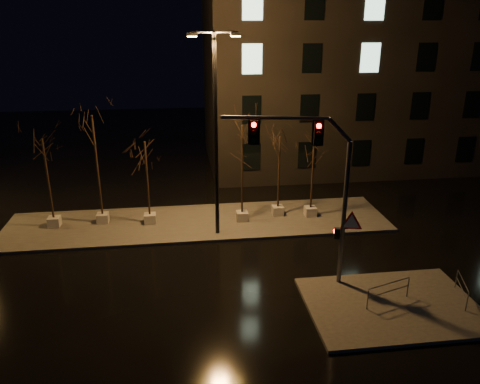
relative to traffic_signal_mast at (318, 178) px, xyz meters
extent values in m
plane|color=black|center=(-4.71, 1.27, -5.02)|extent=(90.00, 90.00, 0.00)
cube|color=#42403B|center=(-4.71, 7.27, -4.95)|extent=(22.00, 5.00, 0.15)
cube|color=#42403B|center=(2.79, -2.23, -4.95)|extent=(7.00, 5.00, 0.15)
cube|color=black|center=(9.29, 19.27, 2.48)|extent=(25.00, 12.00, 15.00)
cube|color=#AAA79E|center=(-12.86, 7.68, -4.60)|extent=(0.65, 0.65, 0.55)
cylinder|color=black|center=(-12.86, 7.68, -2.05)|extent=(0.11, 0.11, 4.54)
cube|color=#AAA79E|center=(-10.20, 7.86, -4.60)|extent=(0.65, 0.65, 0.55)
cylinder|color=black|center=(-10.20, 7.86, -1.48)|extent=(0.11, 0.11, 5.69)
cube|color=#AAA79E|center=(-7.50, 7.44, -4.60)|extent=(0.65, 0.65, 0.55)
cylinder|color=black|center=(-7.50, 7.44, -2.19)|extent=(0.11, 0.11, 4.26)
cube|color=#AAA79E|center=(-2.19, 7.07, -4.60)|extent=(0.65, 0.65, 0.55)
cylinder|color=black|center=(-2.19, 7.07, -1.77)|extent=(0.11, 0.11, 5.09)
cube|color=#AAA79E|center=(0.05, 7.66, -4.60)|extent=(0.65, 0.65, 0.55)
cylinder|color=black|center=(0.05, 7.66, -2.20)|extent=(0.11, 0.11, 4.25)
cube|color=#AAA79E|center=(1.96, 7.27, -4.60)|extent=(0.65, 0.65, 0.55)
cylinder|color=black|center=(1.96, 7.27, -2.22)|extent=(0.11, 0.11, 4.21)
cylinder|color=#515458|center=(1.18, -0.23, -1.65)|extent=(0.19, 0.19, 6.44)
cylinder|color=#515458|center=(-1.81, 0.37, 2.47)|extent=(4.24, 0.99, 0.15)
cube|color=black|center=(-0.08, 0.02, 1.88)|extent=(0.36, 0.29, 0.97)
cube|color=black|center=(-2.61, 0.53, 1.88)|extent=(0.36, 0.29, 0.97)
cube|color=black|center=(0.95, -0.19, -2.51)|extent=(0.27, 0.24, 0.48)
cone|color=red|center=(1.49, -0.35, -1.97)|extent=(1.10, 0.25, 1.12)
sphere|color=#FF0C07|center=(1.18, -0.23, 2.20)|extent=(0.19, 0.19, 0.19)
cylinder|color=black|center=(-3.75, 5.59, 0.37)|extent=(0.21, 0.21, 10.48)
cylinder|color=black|center=(-3.75, 5.59, 5.61)|extent=(2.31, 0.20, 0.10)
cube|color=yellow|center=(-4.80, 5.55, 5.45)|extent=(0.54, 0.31, 0.21)
cube|color=yellow|center=(-2.71, 5.64, 5.45)|extent=(0.54, 0.31, 0.21)
cylinder|color=#515458|center=(1.61, -2.46, -4.43)|extent=(0.05, 0.05, 0.88)
cylinder|color=#515458|center=(3.65, -1.79, -4.43)|extent=(0.05, 0.05, 0.88)
cylinder|color=#515458|center=(2.63, -2.12, -3.95)|extent=(2.05, 0.71, 0.04)
cylinder|color=#515458|center=(2.63, -2.12, -4.34)|extent=(2.05, 0.71, 0.04)
cylinder|color=#515458|center=(5.50, -3.10, -4.46)|extent=(0.05, 0.05, 0.82)
cylinder|color=#515458|center=(6.08, -1.38, -4.46)|extent=(0.05, 0.05, 0.82)
cylinder|color=#515458|center=(5.79, -2.24, -4.01)|extent=(0.61, 1.73, 0.04)
cylinder|color=#515458|center=(5.79, -2.24, -4.37)|extent=(0.61, 1.73, 0.04)
camera|label=1|loc=(-5.58, -17.77, 6.10)|focal=35.00mm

